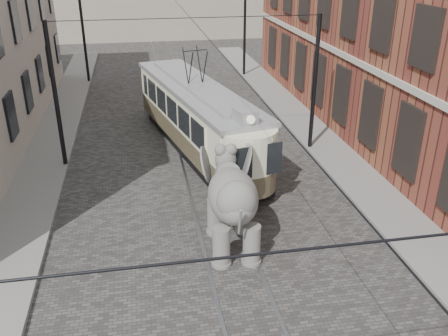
{
  "coord_description": "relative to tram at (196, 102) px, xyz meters",
  "views": [
    {
      "loc": [
        -2.35,
        -13.59,
        8.52
      ],
      "look_at": [
        0.15,
        0.17,
        2.1
      ],
      "focal_mm": 38.93,
      "sensor_mm": 36.0,
      "label": 1
    }
  ],
  "objects": [
    {
      "name": "sidewalk_right",
      "position": [
        5.88,
        -6.93,
        -2.2
      ],
      "size": [
        2.0,
        60.0,
        0.15
      ],
      "primitive_type": "cube",
      "color": "slate",
      "rests_on": "ground"
    },
    {
      "name": "elephant",
      "position": [
        0.05,
        -8.09,
        -0.89
      ],
      "size": [
        2.77,
        4.67,
        2.77
      ],
      "primitive_type": null,
      "rotation": [
        0.0,
        0.0,
        -0.06
      ],
      "color": "#5E5C57",
      "rests_on": "ground"
    },
    {
      "name": "catenary",
      "position": [
        -0.32,
        -1.93,
        0.73
      ],
      "size": [
        11.0,
        30.2,
        6.0
      ],
      "primitive_type": null,
      "color": "black",
      "rests_on": "ground"
    },
    {
      "name": "sidewalk_left",
      "position": [
        -6.62,
        -6.93,
        -2.2
      ],
      "size": [
        2.0,
        60.0,
        0.15
      ],
      "primitive_type": "cube",
      "color": "slate",
      "rests_on": "ground"
    },
    {
      "name": "tram_rails",
      "position": [
        -0.12,
        -6.93,
        -2.26
      ],
      "size": [
        1.54,
        80.0,
        0.02
      ],
      "primitive_type": null,
      "color": "slate",
      "rests_on": "ground"
    },
    {
      "name": "tram",
      "position": [
        0.0,
        0.0,
        0.0
      ],
      "size": [
        4.78,
        11.68,
        4.54
      ],
      "primitive_type": null,
      "rotation": [
        0.0,
        0.0,
        0.22
      ],
      "color": "beige",
      "rests_on": "ground"
    },
    {
      "name": "ground",
      "position": [
        -0.12,
        -6.93,
        -2.27
      ],
      "size": [
        120.0,
        120.0,
        0.0
      ],
      "primitive_type": "plane",
      "color": "#474542"
    },
    {
      "name": "brick_building",
      "position": [
        10.88,
        2.07,
        3.73
      ],
      "size": [
        8.0,
        26.0,
        12.0
      ],
      "primitive_type": "cube",
      "color": "maroon",
      "rests_on": "ground"
    }
  ]
}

